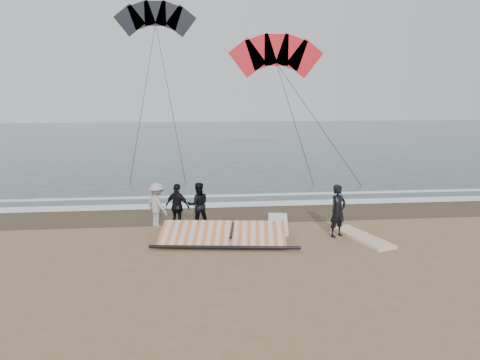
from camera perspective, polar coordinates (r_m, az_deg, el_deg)
The scene contains 12 objects.
ground at distance 13.85m, azimuth 5.45°, elevation -8.75°, with size 120.00×120.00×0.00m, color #8C704C.
sea at distance 46.09m, azimuth -2.71°, elevation 4.99°, with size 120.00×54.00×0.02m, color #233838.
wet_sand at distance 18.08m, azimuth 2.62°, elevation -4.03°, with size 120.00×2.80×0.01m, color #4C3D2B.
foam_near at distance 19.42m, azimuth 2.01°, elevation -2.92°, with size 120.00×0.90×0.01m, color white.
foam_far at distance 21.06m, azimuth 1.36°, elevation -1.84°, with size 120.00×0.45×0.01m, color white.
man_main at distance 15.32m, azimuth 11.85°, elevation -3.70°, with size 0.62×0.41×1.70m, color black.
board_white at distance 15.49m, azimuth 14.62°, elevation -6.74°, with size 0.70×2.50×0.10m, color silver.
board_cream at distance 16.51m, azimuth 4.63°, elevation -5.32°, with size 0.68×2.56×0.11m, color white.
trio_cluster at distance 16.14m, azimuth -7.84°, elevation -3.09°, with size 2.35×1.28×1.57m.
sail_rig at distance 14.71m, azimuth -2.41°, elevation -6.73°, with size 4.45×2.22×0.50m.
kite_red at distance 31.35m, azimuth 4.46°, elevation 14.60°, with size 6.80×4.58×11.32m.
kite_dark at distance 41.94m, azimuth -10.27°, elevation 18.53°, with size 7.73×8.99×20.62m.
Camera 1 is at (-2.66, -12.79, 4.60)m, focal length 35.00 mm.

